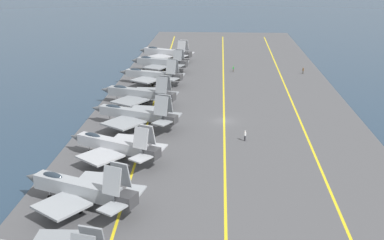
{
  "coord_description": "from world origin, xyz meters",
  "views": [
    {
      "loc": [
        -84.23,
        1.05,
        29.27
      ],
      "look_at": [
        -7.15,
        5.53,
        2.9
      ],
      "focal_mm": 45.0,
      "sensor_mm": 36.0,
      "label": 1
    }
  ],
  "objects_px": {
    "parked_jet_fourth": "(135,114)",
    "crew_brown_vest": "(303,70)",
    "crew_green_vest": "(233,69)",
    "parked_jet_sixth": "(152,75)",
    "parked_jet_second": "(79,188)",
    "parked_jet_third": "(114,145)",
    "parked_jet_seventh": "(159,62)",
    "crew_white_vest": "(245,135)",
    "parked_jet_fifth": "(138,93)",
    "parked_jet_eighth": "(165,52)"
  },
  "relations": [
    {
      "from": "parked_jet_eighth",
      "to": "crew_white_vest",
      "type": "relative_size",
      "value": 9.41
    },
    {
      "from": "parked_jet_second",
      "to": "parked_jet_eighth",
      "type": "distance_m",
      "value": 86.78
    },
    {
      "from": "crew_white_vest",
      "to": "parked_jet_fifth",
      "type": "bearing_deg",
      "value": 47.21
    },
    {
      "from": "parked_jet_second",
      "to": "crew_green_vest",
      "type": "height_order",
      "value": "parked_jet_second"
    },
    {
      "from": "parked_jet_third",
      "to": "parked_jet_eighth",
      "type": "relative_size",
      "value": 0.94
    },
    {
      "from": "parked_jet_third",
      "to": "parked_jet_fourth",
      "type": "distance_m",
      "value": 14.57
    },
    {
      "from": "parked_jet_second",
      "to": "crew_white_vest",
      "type": "height_order",
      "value": "parked_jet_second"
    },
    {
      "from": "parked_jet_third",
      "to": "crew_brown_vest",
      "type": "height_order",
      "value": "parked_jet_third"
    },
    {
      "from": "parked_jet_sixth",
      "to": "crew_green_vest",
      "type": "bearing_deg",
      "value": -53.78
    },
    {
      "from": "parked_jet_third",
      "to": "crew_brown_vest",
      "type": "relative_size",
      "value": 9.29
    },
    {
      "from": "parked_jet_sixth",
      "to": "crew_brown_vest",
      "type": "bearing_deg",
      "value": -70.62
    },
    {
      "from": "parked_jet_eighth",
      "to": "crew_white_vest",
      "type": "xyz_separation_m",
      "value": [
        -63.39,
        -20.18,
        -1.38
      ]
    },
    {
      "from": "parked_jet_fifth",
      "to": "crew_green_vest",
      "type": "distance_m",
      "value": 36.61
    },
    {
      "from": "parked_jet_second",
      "to": "parked_jet_fifth",
      "type": "relative_size",
      "value": 0.96
    },
    {
      "from": "parked_jet_third",
      "to": "parked_jet_fifth",
      "type": "bearing_deg",
      "value": 2.19
    },
    {
      "from": "crew_brown_vest",
      "to": "parked_jet_seventh",
      "type": "bearing_deg",
      "value": 89.28
    },
    {
      "from": "parked_jet_sixth",
      "to": "parked_jet_fifth",
      "type": "bearing_deg",
      "value": 178.36
    },
    {
      "from": "parked_jet_eighth",
      "to": "crew_white_vest",
      "type": "height_order",
      "value": "parked_jet_eighth"
    },
    {
      "from": "crew_green_vest",
      "to": "crew_brown_vest",
      "type": "distance_m",
      "value": 17.99
    },
    {
      "from": "parked_jet_fifth",
      "to": "parked_jet_sixth",
      "type": "xyz_separation_m",
      "value": [
        16.23,
        -0.47,
        0.04
      ]
    },
    {
      "from": "parked_jet_second",
      "to": "parked_jet_seventh",
      "type": "bearing_deg",
      "value": -0.59
    },
    {
      "from": "parked_jet_second",
      "to": "parked_jet_fifth",
      "type": "xyz_separation_m",
      "value": [
        42.65,
        -0.06,
        -0.14
      ]
    },
    {
      "from": "parked_jet_sixth",
      "to": "parked_jet_seventh",
      "type": "bearing_deg",
      "value": -0.9
    },
    {
      "from": "crew_brown_vest",
      "to": "crew_white_vest",
      "type": "height_order",
      "value": "crew_white_vest"
    },
    {
      "from": "parked_jet_sixth",
      "to": "crew_brown_vest",
      "type": "xyz_separation_m",
      "value": [
        13.21,
        -37.55,
        -1.49
      ]
    },
    {
      "from": "parked_jet_second",
      "to": "parked_jet_fourth",
      "type": "distance_m",
      "value": 29.04
    },
    {
      "from": "parked_jet_second",
      "to": "parked_jet_fourth",
      "type": "height_order",
      "value": "parked_jet_second"
    },
    {
      "from": "parked_jet_fifth",
      "to": "parked_jet_sixth",
      "type": "distance_m",
      "value": 16.23
    },
    {
      "from": "parked_jet_seventh",
      "to": "parked_jet_second",
      "type": "bearing_deg",
      "value": 179.41
    },
    {
      "from": "parked_jet_third",
      "to": "parked_jet_fifth",
      "type": "height_order",
      "value": "parked_jet_fifth"
    },
    {
      "from": "parked_jet_fifth",
      "to": "crew_green_vest",
      "type": "xyz_separation_m",
      "value": [
        30.58,
        -20.07,
        -1.48
      ]
    },
    {
      "from": "parked_jet_fourth",
      "to": "crew_green_vest",
      "type": "distance_m",
      "value": 47.96
    },
    {
      "from": "parked_jet_seventh",
      "to": "parked_jet_eighth",
      "type": "bearing_deg",
      "value": 0.18
    },
    {
      "from": "parked_jet_fifth",
      "to": "parked_jet_sixth",
      "type": "height_order",
      "value": "parked_jet_fifth"
    },
    {
      "from": "crew_green_vest",
      "to": "crew_white_vest",
      "type": "xyz_separation_m",
      "value": [
        -49.85,
        -0.75,
        0.08
      ]
    },
    {
      "from": "parked_jet_third",
      "to": "parked_jet_eighth",
      "type": "xyz_separation_m",
      "value": [
        72.34,
        0.44,
        0.01
      ]
    },
    {
      "from": "parked_jet_fourth",
      "to": "crew_green_vest",
      "type": "xyz_separation_m",
      "value": [
        44.24,
        -18.45,
        -1.56
      ]
    },
    {
      "from": "parked_jet_third",
      "to": "parked_jet_seventh",
      "type": "relative_size",
      "value": 1.01
    },
    {
      "from": "parked_jet_fourth",
      "to": "crew_brown_vest",
      "type": "height_order",
      "value": "parked_jet_fourth"
    },
    {
      "from": "parked_jet_second",
      "to": "parked_jet_third",
      "type": "height_order",
      "value": "parked_jet_second"
    },
    {
      "from": "parked_jet_seventh",
      "to": "crew_brown_vest",
      "type": "distance_m",
      "value": 37.37
    },
    {
      "from": "parked_jet_sixth",
      "to": "crew_green_vest",
      "type": "xyz_separation_m",
      "value": [
        14.36,
        -19.6,
        -1.52
      ]
    },
    {
      "from": "parked_jet_eighth",
      "to": "crew_green_vest",
      "type": "bearing_deg",
      "value": -124.87
    },
    {
      "from": "crew_brown_vest",
      "to": "crew_white_vest",
      "type": "relative_size",
      "value": 0.95
    },
    {
      "from": "parked_jet_seventh",
      "to": "crew_green_vest",
      "type": "xyz_separation_m",
      "value": [
        0.68,
        -19.39,
        -1.58
      ]
    },
    {
      "from": "parked_jet_sixth",
      "to": "parked_jet_eighth",
      "type": "relative_size",
      "value": 0.96
    },
    {
      "from": "parked_jet_third",
      "to": "parked_jet_fourth",
      "type": "relative_size",
      "value": 0.92
    },
    {
      "from": "parked_jet_second",
      "to": "crew_white_vest",
      "type": "xyz_separation_m",
      "value": [
        23.38,
        -20.88,
        -1.54
      ]
    },
    {
      "from": "parked_jet_fifth",
      "to": "crew_green_vest",
      "type": "height_order",
      "value": "parked_jet_fifth"
    },
    {
      "from": "parked_jet_seventh",
      "to": "crew_white_vest",
      "type": "height_order",
      "value": "parked_jet_seventh"
    }
  ]
}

